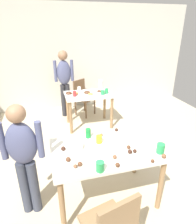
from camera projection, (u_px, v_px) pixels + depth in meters
ground_plane at (108, 185)px, 2.77m from camera, size 6.40×6.40×0.00m
wall_back at (71, 58)px, 5.08m from camera, size 6.40×0.10×2.60m
dining_table_near at (106, 155)px, 2.34m from camera, size 1.27×0.79×0.75m
dining_table_far at (89, 99)px, 4.22m from camera, size 1.00×0.64×0.75m
chair_far_table at (83, 95)px, 4.86m from camera, size 0.56×0.56×0.87m
person_girl_near at (23, 154)px, 2.09m from camera, size 0.46×0.25×1.38m
person_adult_far at (64, 78)px, 4.57m from camera, size 0.45×0.22×1.58m
mixing_bowl at (75, 146)px, 2.28m from camera, size 0.19×0.19×0.07m
soda_can at (88, 133)px, 2.51m from camera, size 0.07×0.07×0.12m
fork_near at (92, 162)px, 2.06m from camera, size 0.17×0.02×0.01m
cup_near_0 at (161, 148)px, 2.20m from camera, size 0.09×0.09×0.11m
cup_near_1 at (99, 139)px, 2.39m from camera, size 0.07×0.07×0.10m
cup_near_2 at (100, 166)px, 1.92m from camera, size 0.08×0.08×0.11m
cake_ball_0 at (75, 166)px, 1.98m from camera, size 0.04×0.04×0.04m
cake_ball_1 at (101, 135)px, 2.55m from camera, size 0.04×0.04×0.04m
cake_ball_2 at (63, 148)px, 2.25m from camera, size 0.05×0.05×0.05m
cake_ball_3 at (80, 164)px, 2.00m from camera, size 0.05×0.05×0.05m
cake_ball_4 at (118, 165)px, 1.99m from camera, size 0.05×0.05×0.05m
cake_ball_5 at (135, 151)px, 2.22m from camera, size 0.04×0.04×0.04m
cake_ball_6 at (116, 130)px, 2.67m from camera, size 0.04×0.04×0.04m
cake_ball_7 at (164, 156)px, 2.12m from camera, size 0.05×0.05×0.05m
cake_ball_8 at (68, 159)px, 2.07m from camera, size 0.05×0.05×0.05m
cake_ball_9 at (129, 147)px, 2.29m from camera, size 0.04×0.04×0.04m
cake_ball_10 at (115, 157)px, 2.12m from camera, size 0.05×0.05×0.05m
cake_ball_11 at (130, 152)px, 2.20m from camera, size 0.05×0.05×0.05m
cake_ball_12 at (153, 161)px, 2.05m from camera, size 0.04×0.04×0.04m
pitcher_far at (101, 84)px, 4.44m from camera, size 0.10×0.10×0.21m
cup_far_0 at (103, 92)px, 4.10m from camera, size 0.08×0.08×0.09m
cup_far_1 at (75, 94)px, 3.99m from camera, size 0.07×0.07×0.11m
cup_far_2 at (107, 91)px, 4.16m from camera, size 0.07×0.07×0.11m
cup_far_3 at (79, 89)px, 4.33m from camera, size 0.07×0.07×0.09m
donut_far_0 at (99, 91)px, 4.28m from camera, size 0.10×0.10×0.03m
donut_far_1 at (75, 93)px, 4.13m from camera, size 0.13×0.13×0.04m
donut_far_2 at (87, 92)px, 4.18m from camera, size 0.13×0.13×0.04m
donut_far_3 at (69, 93)px, 4.14m from camera, size 0.13×0.13×0.04m
donut_far_4 at (90, 94)px, 4.10m from camera, size 0.10×0.10×0.03m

